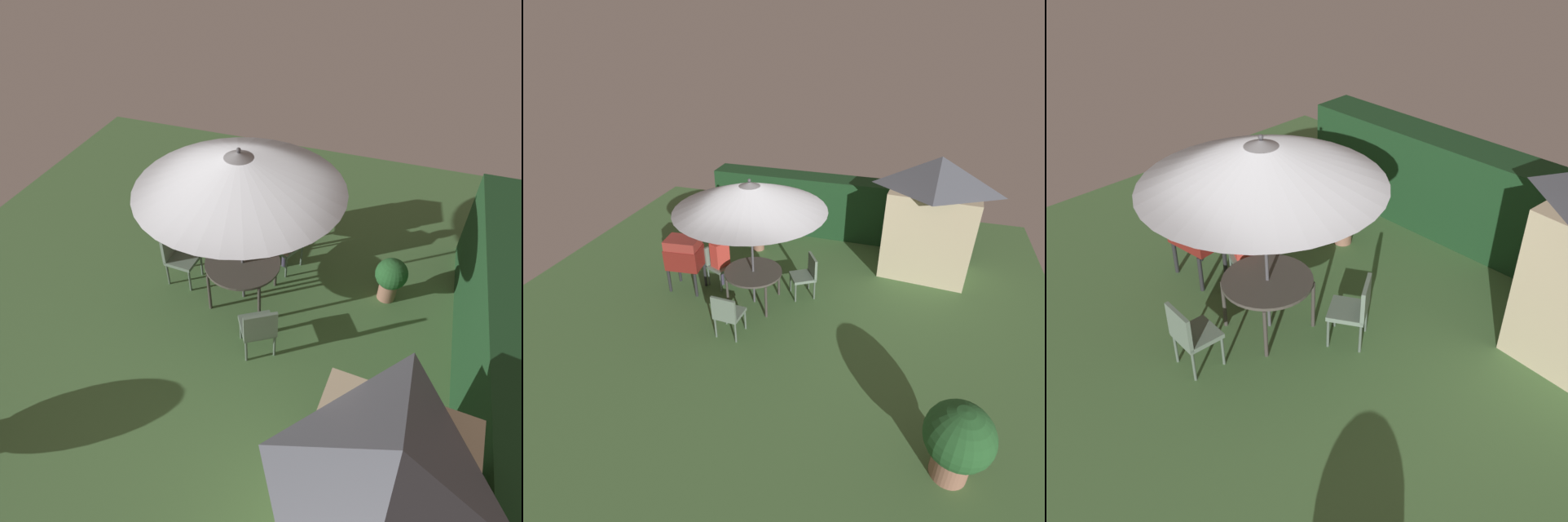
{
  "view_description": "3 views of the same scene",
  "coord_description": "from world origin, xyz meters",
  "views": [
    {
      "loc": [
        4.31,
        1.86,
        5.4
      ],
      "look_at": [
        -0.16,
        0.34,
        1.12
      ],
      "focal_mm": 31.86,
      "sensor_mm": 36.0,
      "label": 1
    },
    {
      "loc": [
        2.21,
        -6.49,
        5.03
      ],
      "look_at": [
        0.17,
        0.04,
        1.03
      ],
      "focal_mm": 28.51,
      "sensor_mm": 36.0,
      "label": 2
    },
    {
      "loc": [
        4.11,
        -3.81,
        5.06
      ],
      "look_at": [
        0.05,
        0.16,
        1.16
      ],
      "focal_mm": 40.9,
      "sensor_mm": 36.0,
      "label": 3
    }
  ],
  "objects": [
    {
      "name": "chair_near_shed",
      "position": [
        -1.43,
        0.39,
        0.52
      ],
      "size": [
        0.61,
        0.61,
        0.9
      ],
      "color": "slate",
      "rests_on": "ground"
    },
    {
      "name": "chair_far_side",
      "position": [
        -0.51,
        -1.18,
        0.52
      ],
      "size": [
        0.49,
        0.49,
        0.9
      ],
      "color": "slate",
      "rests_on": "ground"
    },
    {
      "name": "bbq_grill",
      "position": [
        -1.98,
        -0.01,
        0.85
      ],
      "size": [
        0.75,
        0.57,
        1.2
      ],
      "color": "maroon",
      "rests_on": "ground"
    },
    {
      "name": "potted_plant_by_grill",
      "position": [
        -1.15,
        2.11,
        0.46
      ],
      "size": [
        0.49,
        0.49,
        0.76
      ],
      "color": "#936651",
      "rests_on": "ground"
    },
    {
      "name": "patio_umbrella",
      "position": [
        -0.44,
        -0.05,
        2.31
      ],
      "size": [
        2.82,
        2.82,
        2.63
      ],
      "color": "#4C4C51",
      "rests_on": "ground"
    },
    {
      "name": "ground_plane",
      "position": [
        0.0,
        0.0,
        0.0
      ],
      "size": [
        11.0,
        11.0,
        0.0
      ],
      "primitive_type": "plane",
      "color": "#47703D"
    },
    {
      "name": "patio_table",
      "position": [
        -0.44,
        -0.05,
        0.67
      ],
      "size": [
        1.14,
        1.14,
        0.74
      ],
      "color": "#47423D",
      "rests_on": "ground"
    },
    {
      "name": "hedge_backdrop",
      "position": [
        0.0,
        3.5,
        0.78
      ],
      "size": [
        5.51,
        0.71,
        1.55
      ],
      "color": "#193D1E",
      "rests_on": "ground"
    },
    {
      "name": "chair_toward_hedge",
      "position": [
        0.5,
        0.53,
        0.52
      ],
      "size": [
        0.64,
        0.63,
        0.9
      ],
      "color": "slate",
      "rests_on": "ground"
    },
    {
      "name": "person_in_red",
      "position": [
        -1.35,
        0.36,
        0.78
      ],
      "size": [
        0.36,
        0.41,
        1.26
      ],
      "color": "#CC3D33",
      "rests_on": "ground"
    }
  ]
}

